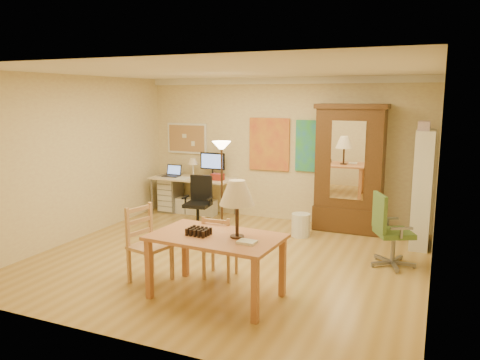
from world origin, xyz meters
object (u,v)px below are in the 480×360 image
at_px(office_chair_black, 198,214).
at_px(office_chair_green, 390,247).
at_px(computer_desk, 195,192).
at_px(armoire, 350,176).
at_px(bookshelf, 422,189).
at_px(dining_table, 223,224).

distance_m(office_chair_black, office_chair_green, 3.46).
height_order(computer_desk, office_chair_green, computer_desk).
bearing_deg(office_chair_green, armoire, 119.25).
height_order(computer_desk, armoire, armoire).
height_order(office_chair_green, bookshelf, bookshelf).
bearing_deg(armoire, computer_desk, -178.47).
bearing_deg(computer_desk, office_chair_green, -20.85).
bearing_deg(dining_table, office_chair_green, 47.95).
height_order(dining_table, bookshelf, bookshelf).
bearing_deg(dining_table, computer_desk, 123.24).
bearing_deg(office_chair_black, computer_desk, 121.50).
relative_size(dining_table, armoire, 0.71).
bearing_deg(bookshelf, office_chair_black, -172.70).
xyz_separation_m(computer_desk, office_chair_green, (3.91, -1.49, -0.18)).
relative_size(computer_desk, office_chair_black, 1.77).
height_order(office_chair_green, armoire, armoire).
xyz_separation_m(office_chair_black, armoire, (2.52, 0.92, 0.72)).
xyz_separation_m(office_chair_black, bookshelf, (3.74, 0.48, 0.67)).
bearing_deg(armoire, bookshelf, -19.90).
relative_size(computer_desk, bookshelf, 0.90).
distance_m(dining_table, armoire, 3.55).
height_order(armoire, bookshelf, armoire).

